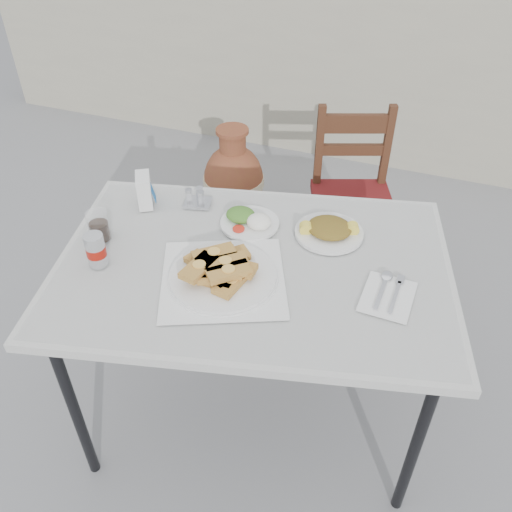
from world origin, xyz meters
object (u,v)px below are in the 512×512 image
at_px(salad_chopped_plate, 329,230).
at_px(cola_glass, 99,227).
at_px(salad_rice_plate, 249,220).
at_px(soda_can, 96,250).
at_px(cafe_table, 253,274).
at_px(terracotta_urn, 234,181).
at_px(napkin_holder, 144,190).
at_px(condiment_caddy, 197,199).
at_px(chair, 352,197).
at_px(pide_plate, 223,270).

distance_m(salad_chopped_plate, cola_glass, 0.84).
xyz_separation_m(salad_rice_plate, cola_glass, (-0.48, -0.27, 0.03)).
bearing_deg(salad_chopped_plate, soda_can, -147.84).
relative_size(cafe_table, salad_chopped_plate, 6.09).
bearing_deg(terracotta_urn, napkin_holder, -85.68).
relative_size(salad_rice_plate, soda_can, 1.85).
distance_m(cola_glass, napkin_holder, 0.26).
height_order(napkin_holder, condiment_caddy, napkin_holder).
distance_m(cafe_table, chair, 1.12).
height_order(pide_plate, condiment_caddy, pide_plate).
bearing_deg(salad_chopped_plate, cola_glass, -157.98).
relative_size(cola_glass, terracotta_urn, 0.17).
height_order(condiment_caddy, terracotta_urn, condiment_caddy).
xyz_separation_m(salad_rice_plate, chair, (0.24, 0.87, -0.37)).
distance_m(pide_plate, chair, 1.27).
relative_size(salad_chopped_plate, condiment_caddy, 2.09).
xyz_separation_m(soda_can, cola_glass, (-0.07, 0.13, -0.01)).
xyz_separation_m(pide_plate, salad_chopped_plate, (0.27, 0.36, -0.02)).
bearing_deg(condiment_caddy, salad_chopped_plate, -1.02).
relative_size(salad_chopped_plate, napkin_holder, 1.97).
relative_size(pide_plate, salad_rice_plate, 2.39).
xyz_separation_m(cafe_table, napkin_holder, (-0.52, 0.19, 0.12)).
bearing_deg(cola_glass, napkin_holder, 80.09).
distance_m(condiment_caddy, chair, 1.02).
bearing_deg(napkin_holder, salad_chopped_plate, -26.10).
bearing_deg(pide_plate, salad_rice_plate, 95.29).
bearing_deg(salad_rice_plate, napkin_holder, -178.02).
relative_size(cola_glass, napkin_holder, 0.87).
distance_m(cola_glass, condiment_caddy, 0.40).
xyz_separation_m(pide_plate, soda_can, (-0.43, -0.08, 0.02)).
distance_m(soda_can, napkin_holder, 0.38).
bearing_deg(pide_plate, cola_glass, 174.36).
relative_size(cafe_table, condiment_caddy, 12.74).
bearing_deg(salad_rice_plate, salad_chopped_plate, 8.51).
distance_m(salad_rice_plate, condiment_caddy, 0.25).
xyz_separation_m(condiment_caddy, chair, (0.48, 0.82, -0.38)).
bearing_deg(chair, soda_can, -137.28).
relative_size(pide_plate, salad_chopped_plate, 2.12).
bearing_deg(condiment_caddy, pide_plate, -54.19).
height_order(cafe_table, cola_glass, cola_glass).
distance_m(cafe_table, salad_rice_plate, 0.23).
distance_m(salad_chopped_plate, soda_can, 0.83).
bearing_deg(salad_chopped_plate, napkin_holder, -175.34).
height_order(cafe_table, condiment_caddy, condiment_caddy).
relative_size(pide_plate, soda_can, 4.43).
xyz_separation_m(salad_chopped_plate, napkin_holder, (-0.73, -0.06, 0.04)).
bearing_deg(chair, salad_chopped_plate, -106.31).
bearing_deg(salad_chopped_plate, salad_rice_plate, -171.49).
bearing_deg(salad_chopped_plate, terracotta_urn, 128.56).
height_order(pide_plate, chair, chair).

